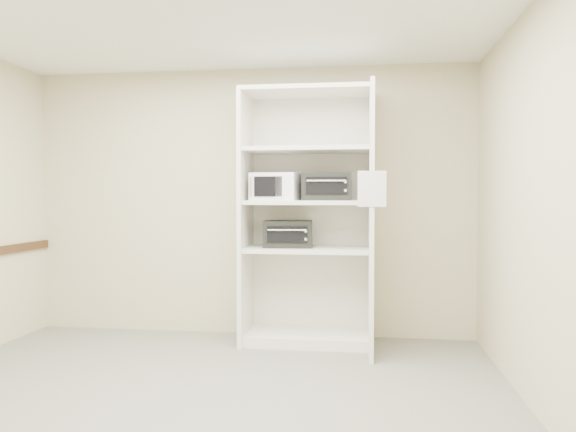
# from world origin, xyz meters

# --- Properties ---
(floor) EXTENTS (4.50, 4.00, 0.01)m
(floor) POSITION_xyz_m (0.00, 0.00, 0.00)
(floor) COLOR slate
(floor) RESTS_ON ground
(ceiling) EXTENTS (4.50, 4.00, 0.01)m
(ceiling) POSITION_xyz_m (0.00, 0.00, 2.70)
(ceiling) COLOR white
(wall_back) EXTENTS (4.50, 0.02, 2.70)m
(wall_back) POSITION_xyz_m (0.00, 2.00, 1.35)
(wall_back) COLOR #BDB489
(wall_back) RESTS_ON ground
(wall_right) EXTENTS (0.02, 4.00, 2.70)m
(wall_right) POSITION_xyz_m (2.25, 0.00, 1.35)
(wall_right) COLOR #BDB489
(wall_right) RESTS_ON ground
(shelving_unit) EXTENTS (1.24, 0.92, 2.42)m
(shelving_unit) POSITION_xyz_m (0.67, 1.70, 1.13)
(shelving_unit) COLOR silver
(shelving_unit) RESTS_ON floor
(microwave) EXTENTS (0.46, 0.37, 0.26)m
(microwave) POSITION_xyz_m (0.32, 1.64, 1.50)
(microwave) COLOR white
(microwave) RESTS_ON shelving_unit
(toaster_oven_upper) EXTENTS (0.47, 0.36, 0.26)m
(toaster_oven_upper) POSITION_xyz_m (0.81, 1.68, 1.50)
(toaster_oven_upper) COLOR black
(toaster_oven_upper) RESTS_ON shelving_unit
(toaster_oven_lower) EXTENTS (0.48, 0.38, 0.25)m
(toaster_oven_lower) POSITION_xyz_m (0.43, 1.72, 1.05)
(toaster_oven_lower) COLOR black
(toaster_oven_lower) RESTS_ON shelving_unit
(paper_sign) EXTENTS (0.23, 0.02, 0.29)m
(paper_sign) POSITION_xyz_m (1.22, 1.07, 1.47)
(paper_sign) COLOR white
(paper_sign) RESTS_ON shelving_unit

